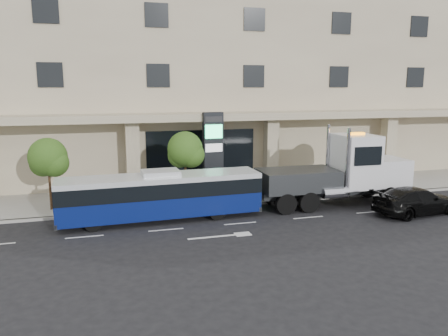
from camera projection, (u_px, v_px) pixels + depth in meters
The scene contains 11 objects.
ground at pixel (232, 216), 24.86m from camera, with size 120.00×120.00×0.00m, color black.
sidewalk at pixel (211, 194), 29.58m from camera, with size 120.00×6.00×0.15m, color gray.
curb at pixel (223, 205), 26.74m from camera, with size 120.00×0.30×0.15m, color gray.
convention_center at pixel (182, 55), 37.65m from camera, with size 60.00×17.60×20.00m.
tree_left at pixel (48, 160), 25.06m from camera, with size 2.27×2.20×4.22m.
tree_mid at pixel (186, 152), 27.15m from camera, with size 2.28×2.20×4.38m.
tree_right at pixel (349, 148), 30.22m from camera, with size 2.10×2.00×4.04m.
city_bus at pixel (161, 195), 23.86m from camera, with size 11.04×2.69×2.78m.
tow_truck at pixel (340, 173), 26.92m from camera, with size 10.75×2.83×4.90m.
black_sedan at pixel (416, 201), 25.09m from camera, with size 2.19×5.39×1.56m, color black.
signage_pylon at pixel (213, 152), 29.41m from camera, with size 1.39×0.61×5.43m.
Camera 1 is at (-6.88, -22.94, 7.21)m, focal length 35.00 mm.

